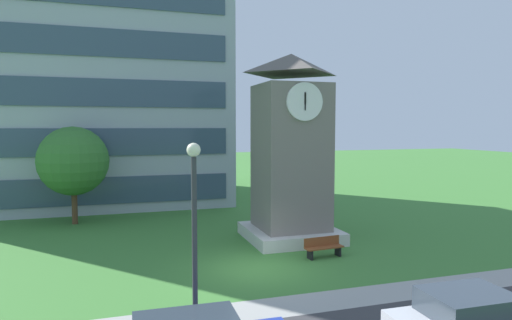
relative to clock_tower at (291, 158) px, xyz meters
name	(u,v)px	position (x,y,z in m)	size (l,w,h in m)	color
ground_plane	(258,269)	(-3.09, -4.09, -4.19)	(160.00, 160.00, 0.00)	#3D7A33
kerb_strip	(294,305)	(-3.09, -7.97, -4.19)	(120.00, 1.60, 0.01)	#9E9E99
office_building	(97,79)	(-9.85, 16.88, 5.41)	(19.02, 14.69, 19.20)	#9EA8B2
clock_tower	(291,158)	(0.00, 0.00, 0.00)	(4.45, 4.45, 9.45)	slate
park_bench	(323,247)	(0.21, -3.41, -3.73)	(1.84, 0.65, 0.88)	brown
street_lamp	(194,221)	(-6.62, -9.76, -0.81)	(0.36, 0.36, 5.40)	#333338
tree_streetside	(73,161)	(-10.94, 7.21, -0.42)	(4.09, 4.09, 5.82)	#513823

